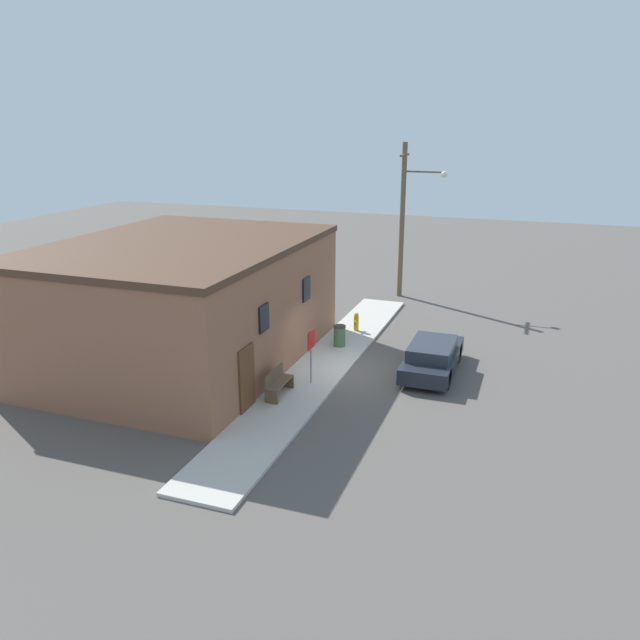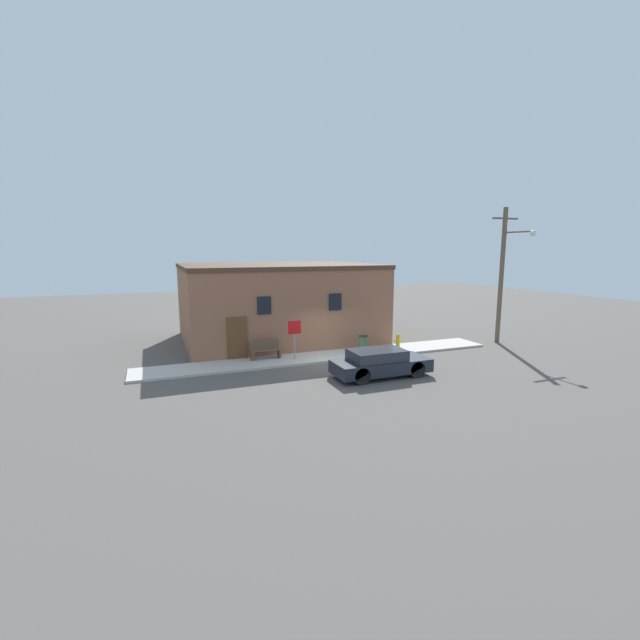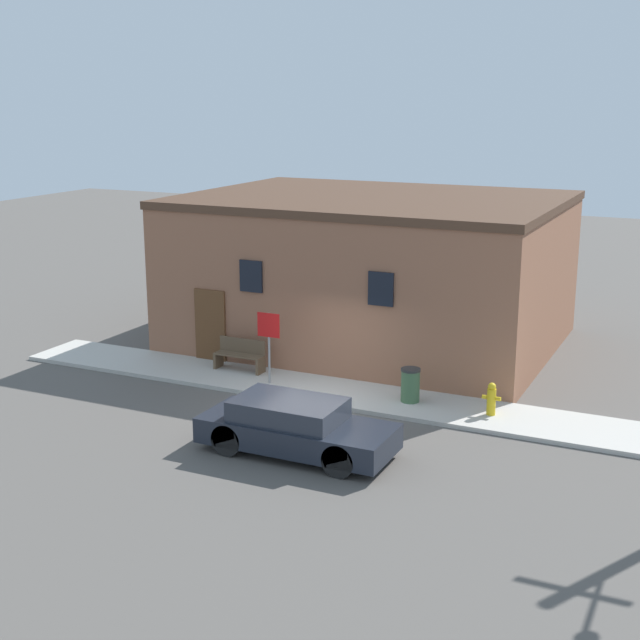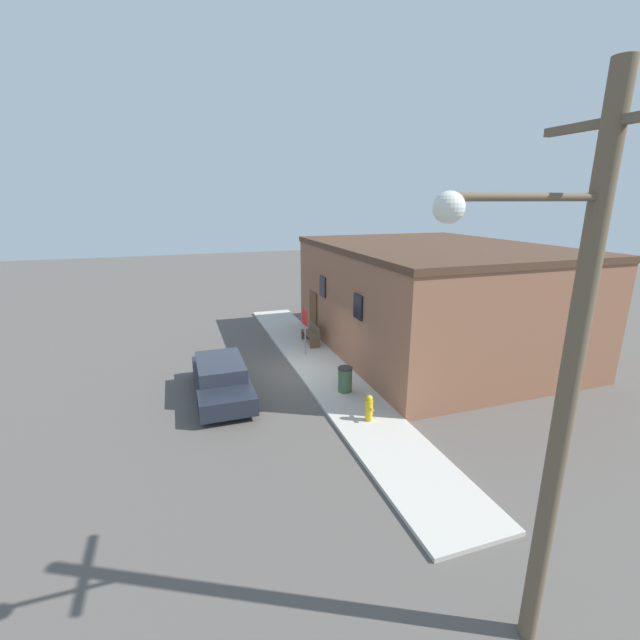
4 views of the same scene
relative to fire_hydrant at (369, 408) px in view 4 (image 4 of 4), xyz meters
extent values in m
plane|color=#56514C|center=(-4.31, -1.02, -0.52)|extent=(80.00, 80.00, 0.00)
cube|color=#BCB7AD|center=(-4.31, 0.03, -0.46)|extent=(18.69, 2.09, 0.11)
cube|color=#8E5B42|center=(-5.26, 5.32, 1.68)|extent=(11.12, 8.50, 4.39)
cube|color=#4C3323|center=(-5.26, 5.32, 3.99)|extent=(11.22, 8.60, 0.24)
cube|color=black|center=(-7.21, 1.04, 2.20)|extent=(0.70, 0.08, 0.90)
cube|color=black|center=(-3.32, 1.04, 2.20)|extent=(0.70, 0.08, 0.90)
cube|color=brown|center=(-8.60, 1.04, 0.58)|extent=(1.00, 0.08, 2.20)
cylinder|color=gold|center=(0.00, 0.00, -0.08)|extent=(0.22, 0.22, 0.66)
sphere|color=gold|center=(0.00, 0.00, 0.31)|extent=(0.20, 0.20, 0.20)
cylinder|color=gold|center=(-0.17, 0.00, 0.02)|extent=(0.12, 0.10, 0.10)
cylinder|color=gold|center=(0.17, 0.00, 0.02)|extent=(0.12, 0.10, 0.10)
cylinder|color=gray|center=(-6.01, -0.15, 0.57)|extent=(0.06, 0.06, 1.94)
cube|color=red|center=(-6.01, -0.17, 1.21)|extent=(0.65, 0.02, 0.65)
cube|color=brown|center=(-8.01, 0.47, -0.19)|extent=(0.08, 0.44, 0.43)
cube|color=brown|center=(-6.64, 0.47, -0.19)|extent=(0.08, 0.44, 0.43)
cube|color=brown|center=(-7.32, 0.47, 0.05)|extent=(1.45, 0.44, 0.04)
cube|color=brown|center=(-7.32, 0.67, 0.27)|extent=(1.45, 0.04, 0.41)
cylinder|color=#426642|center=(-2.10, 0.08, 0.00)|extent=(0.47, 0.47, 0.81)
cylinder|color=#2D2D2D|center=(-2.10, 0.08, 0.43)|extent=(0.50, 0.50, 0.06)
cylinder|color=brown|center=(6.61, -0.41, 3.42)|extent=(0.26, 0.26, 7.86)
cylinder|color=brown|center=(6.61, -1.41, 5.93)|extent=(0.09, 2.00, 0.09)
sphere|color=silver|center=(6.61, -2.41, 5.83)|extent=(0.32, 0.32, 0.32)
cube|color=brown|center=(6.61, -0.41, 6.72)|extent=(1.80, 0.10, 0.10)
cylinder|color=black|center=(-1.95, -3.15, -0.16)|extent=(0.72, 0.20, 0.72)
cylinder|color=black|center=(-1.95, -4.67, -0.16)|extent=(0.72, 0.20, 0.72)
cylinder|color=black|center=(-4.61, -3.15, -0.16)|extent=(0.72, 0.20, 0.72)
cylinder|color=black|center=(-4.61, -4.67, -0.16)|extent=(0.72, 0.20, 0.72)
cube|color=#1E232D|center=(-3.28, -3.91, -0.04)|extent=(4.29, 1.71, 0.56)
cube|color=#282D38|center=(-3.49, -3.91, 0.47)|extent=(2.36, 1.51, 0.45)
camera|label=1|loc=(-24.83, -7.25, 8.37)|focal=35.00mm
camera|label=2|loc=(-12.42, -19.75, 4.99)|focal=24.00mm
camera|label=3|loc=(4.97, -20.17, 7.15)|focal=50.00mm
camera|label=4|loc=(10.34, -5.02, 5.90)|focal=24.00mm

